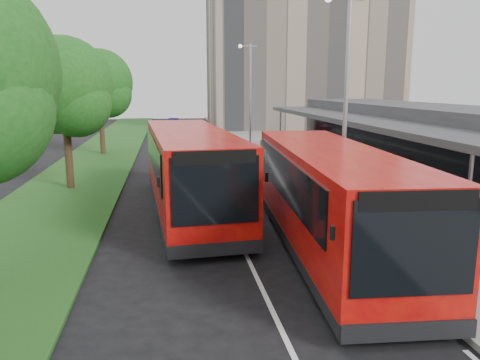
# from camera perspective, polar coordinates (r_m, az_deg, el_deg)

# --- Properties ---
(ground) EXTENTS (120.00, 120.00, 0.00)m
(ground) POSITION_cam_1_polar(r_m,az_deg,el_deg) (15.37, -0.03, -7.49)
(ground) COLOR black
(ground) RESTS_ON ground
(pavement) EXTENTS (5.00, 80.00, 0.15)m
(pavement) POSITION_cam_1_polar(r_m,az_deg,el_deg) (35.68, 4.65, 3.45)
(pavement) COLOR slate
(pavement) RESTS_ON ground
(grass_verge) EXTENTS (5.00, 80.00, 0.10)m
(grass_verge) POSITION_cam_1_polar(r_m,az_deg,el_deg) (35.06, -16.53, 2.83)
(grass_verge) COLOR #1E4E19
(grass_verge) RESTS_ON ground
(lane_centre_line) EXTENTS (0.12, 70.00, 0.01)m
(lane_centre_line) POSITION_cam_1_polar(r_m,az_deg,el_deg) (29.87, -4.38, 1.77)
(lane_centre_line) COLOR silver
(lane_centre_line) RESTS_ON ground
(kerb_dashes) EXTENTS (0.12, 56.00, 0.01)m
(kerb_dashes) POSITION_cam_1_polar(r_m,az_deg,el_deg) (34.19, 0.63, 3.02)
(kerb_dashes) COLOR silver
(kerb_dashes) RESTS_ON ground
(office_block) EXTENTS (22.00, 12.00, 18.00)m
(office_block) POSITION_cam_1_polar(r_m,az_deg,el_deg) (58.79, 7.56, 15.20)
(office_block) COLOR tan
(office_block) RESTS_ON ground
(station_building) EXTENTS (7.70, 26.00, 4.00)m
(station_building) POSITION_cam_1_polar(r_m,az_deg,el_deg) (26.07, 21.45, 4.14)
(station_building) COLOR #313133
(station_building) RESTS_ON ground
(tree_mid) EXTENTS (4.56, 4.56, 7.30)m
(tree_mid) POSITION_cam_1_polar(r_m,az_deg,el_deg) (23.92, -20.67, 10.04)
(tree_mid) COLOR #372616
(tree_mid) RESTS_ON ground
(tree_far) EXTENTS (4.74, 4.74, 7.62)m
(tree_far) POSITION_cam_1_polar(r_m,az_deg,el_deg) (35.75, -16.77, 10.82)
(tree_far) COLOR #372616
(tree_far) RESTS_ON ground
(lamp_post_near) EXTENTS (1.44, 0.28, 8.00)m
(lamp_post_near) POSITION_cam_1_polar(r_m,az_deg,el_deg) (17.55, 12.56, 10.29)
(lamp_post_near) COLOR #93979B
(lamp_post_near) RESTS_ON pavement
(lamp_post_far) EXTENTS (1.44, 0.28, 8.00)m
(lamp_post_far) POSITION_cam_1_polar(r_m,az_deg,el_deg) (36.92, 1.14, 10.98)
(lamp_post_far) COLOR #93979B
(lamp_post_far) RESTS_ON pavement
(bus_main) EXTENTS (3.54, 11.36, 3.17)m
(bus_main) POSITION_cam_1_polar(r_m,az_deg,el_deg) (14.30, 10.87, -2.34)
(bus_main) COLOR red
(bus_main) RESTS_ON ground
(bus_second) EXTENTS (3.81, 11.78, 3.29)m
(bus_second) POSITION_cam_1_polar(r_m,az_deg,el_deg) (18.57, -6.12, 1.12)
(bus_second) COLOR red
(bus_second) RESTS_ON ground
(litter_bin) EXTENTS (0.48, 0.48, 0.77)m
(litter_bin) POSITION_cam_1_polar(r_m,az_deg,el_deg) (26.99, 7.01, 1.83)
(litter_bin) COLOR #332315
(litter_bin) RESTS_ON pavement
(bollard) EXTENTS (0.16, 0.16, 1.01)m
(bollard) POSITION_cam_1_polar(r_m,az_deg,el_deg) (33.96, 2.63, 4.06)
(bollard) COLOR yellow
(bollard) RESTS_ON pavement
(car_near) EXTENTS (2.16, 3.38, 1.07)m
(car_near) POSITION_cam_1_polar(r_m,az_deg,el_deg) (52.37, -4.53, 6.48)
(car_near) COLOR maroon
(car_near) RESTS_ON ground
(car_far) EXTENTS (1.62, 3.42, 1.08)m
(car_far) POSITION_cam_1_polar(r_m,az_deg,el_deg) (58.98, -8.14, 6.95)
(car_far) COLOR navy
(car_far) RESTS_ON ground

